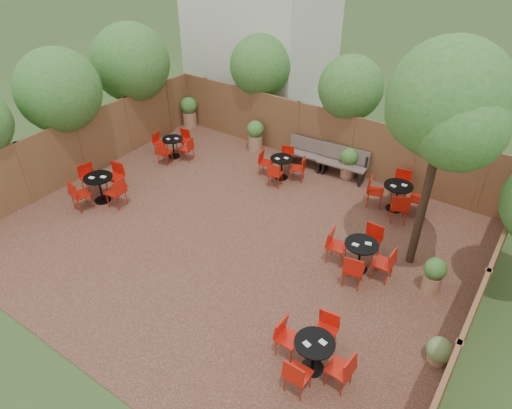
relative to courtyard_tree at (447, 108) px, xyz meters
The scene contains 12 objects.
ground 6.18m from the courtyard_tree, 156.74° to the right, with size 80.00×80.00×0.00m, color #354F23.
courtyard_paving 6.17m from the courtyard_tree, 156.74° to the right, with size 12.00×10.00×0.02m, color #361D16.
fence_back 6.14m from the courtyard_tree, 142.89° to the left, with size 12.00×0.08×2.00m, color brown.
fence_left 10.84m from the courtyard_tree, 169.94° to the right, with size 0.08×10.00×2.00m, color brown.
fence_right 4.04m from the courtyard_tree, 45.42° to the right, with size 0.08×10.00×2.00m, color brown.
neighbour_building 10.69m from the courtyard_tree, 144.62° to the left, with size 5.00×4.00×8.00m, color beige.
overhang_foliage 7.62m from the courtyard_tree, behind, with size 15.51×10.21×2.70m.
courtyard_tree is the anchor object (origin of this frame).
park_bench_left 6.44m from the courtyard_tree, 148.05° to the left, with size 1.52×0.59×0.92m.
park_bench_right 5.62m from the courtyard_tree, 139.19° to the left, with size 1.63×0.65×0.99m.
bistro_tables 5.41m from the courtyard_tree, 169.43° to the right, with size 9.72×7.84×0.95m.
planters 7.07m from the courtyard_tree, 158.72° to the left, with size 11.20×4.22×1.18m.
Camera 1 is at (6.09, -7.72, 7.88)m, focal length 32.68 mm.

